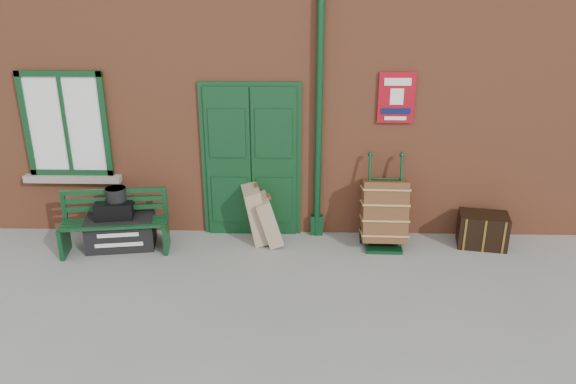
{
  "coord_description": "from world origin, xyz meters",
  "views": [
    {
      "loc": [
        0.43,
        -6.12,
        3.66
      ],
      "look_at": [
        0.25,
        0.6,
        1.0
      ],
      "focal_mm": 35.0,
      "sensor_mm": 36.0,
      "label": 1
    }
  ],
  "objects_px": {
    "bench": "(115,220)",
    "dark_trunk": "(482,230)",
    "porter_trolley": "(384,212)",
    "houdini_trunk": "(121,231)"
  },
  "relations": [
    {
      "from": "bench",
      "to": "porter_trolley",
      "type": "bearing_deg",
      "value": -3.91
    },
    {
      "from": "bench",
      "to": "dark_trunk",
      "type": "relative_size",
      "value": 2.23
    },
    {
      "from": "porter_trolley",
      "to": "bench",
      "type": "bearing_deg",
      "value": -174.63
    },
    {
      "from": "houdini_trunk",
      "to": "dark_trunk",
      "type": "distance_m",
      "value": 5.11
    },
    {
      "from": "bench",
      "to": "porter_trolley",
      "type": "xyz_separation_m",
      "value": [
        3.74,
        0.27,
        0.05
      ]
    },
    {
      "from": "bench",
      "to": "houdini_trunk",
      "type": "distance_m",
      "value": 0.24
    },
    {
      "from": "houdini_trunk",
      "to": "porter_trolley",
      "type": "xyz_separation_m",
      "value": [
        3.71,
        0.17,
        0.27
      ]
    },
    {
      "from": "bench",
      "to": "porter_trolley",
      "type": "distance_m",
      "value": 3.75
    },
    {
      "from": "houdini_trunk",
      "to": "bench",
      "type": "bearing_deg",
      "value": -119.31
    },
    {
      "from": "porter_trolley",
      "to": "dark_trunk",
      "type": "distance_m",
      "value": 1.43
    }
  ]
}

